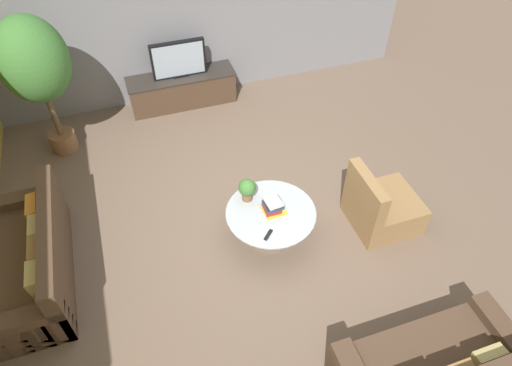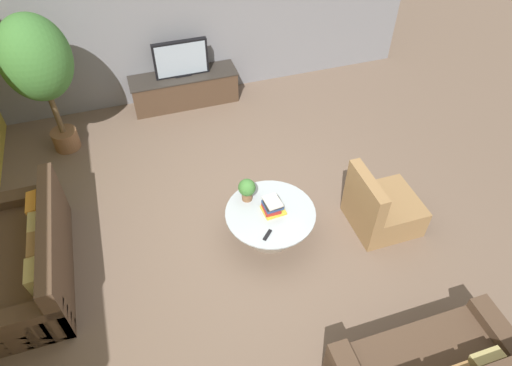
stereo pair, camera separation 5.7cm
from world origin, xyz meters
The scene contains 11 objects.
ground_plane centered at (0.00, 0.00, 0.00)m, with size 24.00×24.00×0.00m, color brown.
back_wall_stone centered at (0.00, 3.26, 1.50)m, with size 7.40×0.12×3.00m, color slate.
media_console centered at (-0.31, 2.94, 0.28)m, with size 1.76×0.50×0.54m.
television centered at (-0.31, 2.94, 0.83)m, with size 0.86×0.13×0.59m.
coffee_table centered at (0.10, -0.21, 0.30)m, with size 1.09×1.09×0.42m.
couch_by_wall centered at (-2.64, 0.06, 0.29)m, with size 0.84×1.89×0.84m.
armchair_wicker centered at (1.49, -0.45, 0.27)m, with size 0.80×0.76×0.86m.
potted_palm_tall centered at (-2.26, 2.34, 1.44)m, with size 0.93×0.93×2.09m.
potted_plant_tabletop centered at (-0.10, 0.09, 0.60)m, with size 0.21×0.21×0.31m.
book_stack centered at (0.13, -0.19, 0.50)m, with size 0.27×0.26×0.17m.
remote_black centered at (-0.05, -0.53, 0.43)m, with size 0.04×0.16×0.02m, color black.
Camera 2 is at (-1.17, -3.59, 4.52)m, focal length 32.00 mm.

